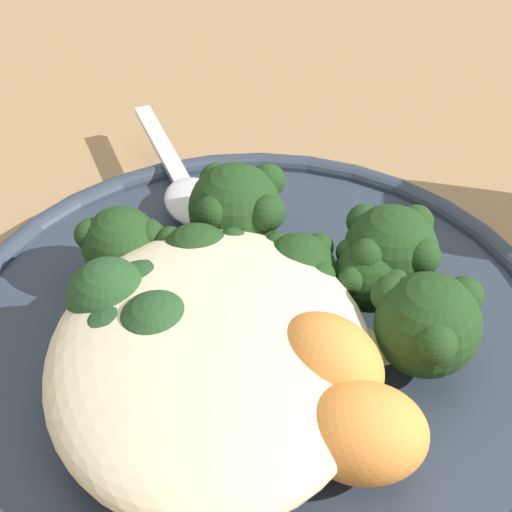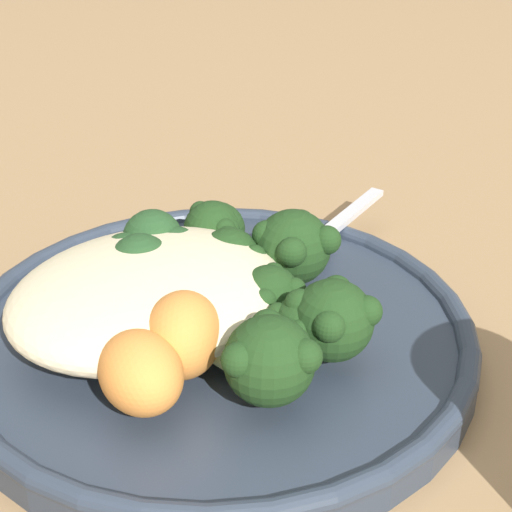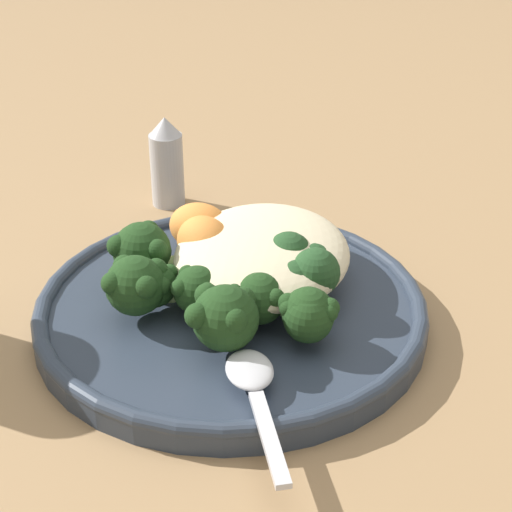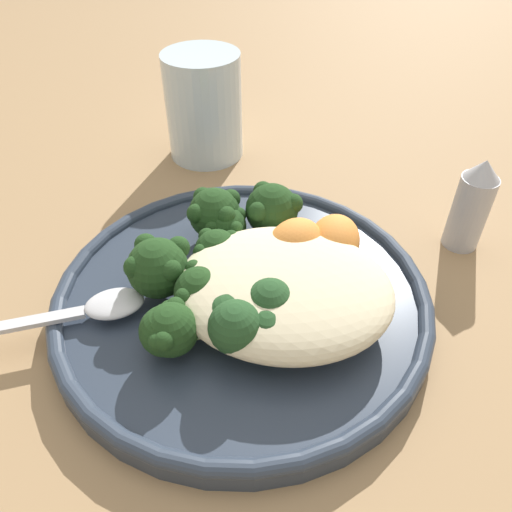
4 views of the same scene
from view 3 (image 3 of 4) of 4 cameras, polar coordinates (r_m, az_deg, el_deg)
ground_plane at (r=0.62m, az=-0.62°, el=-4.29°), size 4.00×4.00×0.00m
plate at (r=0.62m, az=-1.67°, el=-3.58°), size 0.28×0.28×0.02m
quinoa_mound at (r=0.62m, az=0.41°, el=0.10°), size 0.15×0.13×0.04m
broccoli_stalk_0 at (r=0.63m, az=-6.45°, el=0.07°), size 0.05×0.12×0.04m
broccoli_stalk_1 at (r=0.60m, az=-5.96°, el=-1.85°), size 0.07×0.09×0.03m
broccoli_stalk_2 at (r=0.59m, az=-7.03°, el=-1.88°), size 0.09×0.10×0.04m
broccoli_stalk_3 at (r=0.59m, az=-3.43°, el=-2.11°), size 0.07×0.06×0.03m
broccoli_stalk_4 at (r=0.56m, az=-2.08°, el=-3.68°), size 0.13×0.04×0.04m
broccoli_stalk_5 at (r=0.59m, az=0.06°, el=-2.42°), size 0.09×0.05×0.04m
broccoli_stalk_6 at (r=0.57m, az=2.74°, el=-3.38°), size 0.09×0.09×0.04m
broccoli_stalk_7 at (r=0.57m, az=2.75°, el=-3.65°), size 0.10×0.09×0.03m
sweet_potato_chunk_0 at (r=0.63m, az=-3.43°, el=0.83°), size 0.06×0.06×0.04m
sweet_potato_chunk_1 at (r=0.66m, az=-3.80°, el=1.98°), size 0.04×0.05×0.04m
kale_tuft at (r=0.60m, az=2.79°, el=-0.94°), size 0.06×0.06×0.04m
spoon at (r=0.52m, az=-0.19°, el=-8.42°), size 0.12×0.06×0.01m
salt_shaker at (r=0.78m, az=-5.97°, el=6.25°), size 0.03×0.03×0.08m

